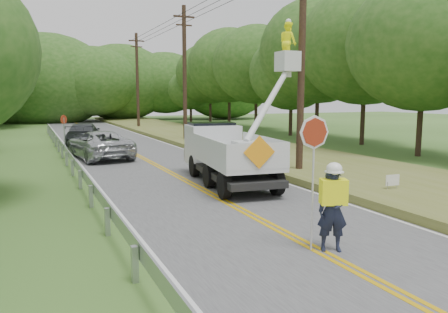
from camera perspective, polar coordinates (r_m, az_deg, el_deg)
name	(u,v)px	position (r m, az deg, el deg)	size (l,w,h in m)	color
ground	(345,266)	(9.43, 15.76, -13.74)	(140.00, 140.00, 0.00)	#395C22
road	(158,166)	(21.69, -8.80, -1.25)	(7.20, 96.00, 0.03)	#474749
guardrail	(70,158)	(21.80, -19.70, -0.13)	(0.18, 48.00, 0.77)	#9B9FA3
utility_poles	(224,65)	(26.04, -0.04, 11.97)	(1.60, 43.30, 10.00)	black
tall_grass_verge	(280,155)	(24.53, 7.36, 0.17)	(7.00, 96.00, 0.30)	#5D6625
treeline_right	(292,62)	(38.69, 8.94, 12.26)	(10.48, 51.94, 11.36)	#332319
treeline_horizon	(75,81)	(63.17, -19.19, 9.37)	(56.54, 14.76, 12.67)	#224E17
flagger	(332,204)	(9.83, 14.16, -6.08)	(1.16, 0.67, 3.02)	#191E33
bucket_truck	(228,144)	(17.85, 0.48, 1.70)	(4.81, 6.78, 6.48)	black
suv_silver	(99,145)	(24.92, -16.18, 1.53)	(2.57, 5.56, 1.55)	#B6B9BD
suv_darkgrey	(84,134)	(32.64, -18.04, 2.89)	(2.15, 5.30, 1.54)	#383D41
stop_sign_permanent	(64,130)	(25.33, -20.41, 3.31)	(0.39, 0.39, 2.45)	#9B9FA3
yard_sign	(392,181)	(15.87, 21.41, -3.04)	(0.54, 0.09, 0.78)	white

